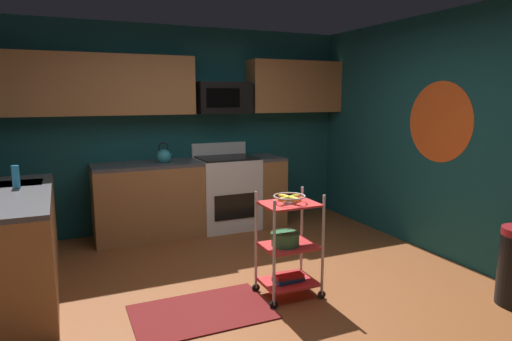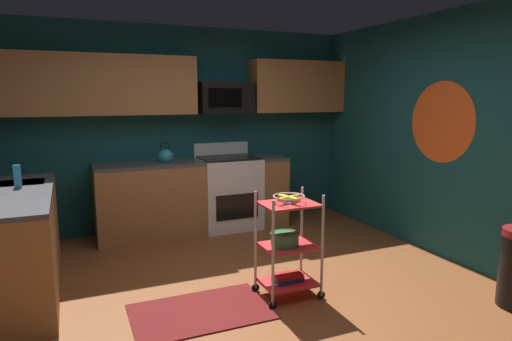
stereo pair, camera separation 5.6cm
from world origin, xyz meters
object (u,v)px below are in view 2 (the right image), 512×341
at_px(microwave, 225,98).
at_px(mixing_bowl_large, 285,239).
at_px(oven_range, 228,192).
at_px(kettle, 166,156).
at_px(rolling_cart, 288,246).
at_px(book_stack, 288,278).
at_px(fruit_bowl, 289,198).
at_px(dish_soap_bottle, 17,176).

distance_m(microwave, mixing_bowl_large, 2.55).
distance_m(oven_range, kettle, 0.96).
bearing_deg(mixing_bowl_large, rolling_cart, 0.00).
height_order(rolling_cart, kettle, kettle).
relative_size(microwave, kettle, 2.65).
bearing_deg(microwave, book_stack, -95.63).
height_order(oven_range, kettle, kettle).
relative_size(oven_range, kettle, 4.17).
xyz_separation_m(microwave, fruit_bowl, (-0.22, -2.25, -0.82)).
bearing_deg(book_stack, kettle, 105.42).
xyz_separation_m(microwave, mixing_bowl_large, (-0.26, -2.25, -1.18)).
xyz_separation_m(oven_range, mixing_bowl_large, (-0.26, -2.14, 0.04)).
xyz_separation_m(oven_range, microwave, (-0.00, 0.10, 1.22)).
xyz_separation_m(rolling_cart, mixing_bowl_large, (-0.04, -0.00, 0.07)).
height_order(rolling_cart, fruit_bowl, rolling_cart).
distance_m(kettle, dish_soap_bottle, 1.82).
relative_size(fruit_bowl, book_stack, 1.04).
height_order(microwave, rolling_cart, microwave).
xyz_separation_m(mixing_bowl_large, kettle, (-0.56, 2.14, 0.48)).
height_order(microwave, book_stack, microwave).
height_order(oven_range, mixing_bowl_large, oven_range).
bearing_deg(book_stack, dish_soap_bottle, 151.41).
height_order(microwave, fruit_bowl, microwave).
xyz_separation_m(rolling_cart, book_stack, (0.00, 0.00, -0.29)).
distance_m(microwave, book_stack, 2.73).
bearing_deg(oven_range, kettle, -179.73).
distance_m(book_stack, kettle, 2.37).
bearing_deg(kettle, microwave, 7.61).
xyz_separation_m(rolling_cart, dish_soap_bottle, (-2.12, 1.15, 0.57)).
bearing_deg(microwave, kettle, -172.39).
relative_size(microwave, book_stack, 2.68).
bearing_deg(mixing_bowl_large, book_stack, 0.00).
bearing_deg(fruit_bowl, dish_soap_bottle, 151.41).
bearing_deg(rolling_cart, book_stack, 0.00).
height_order(fruit_bowl, kettle, kettle).
distance_m(mixing_bowl_large, kettle, 2.26).
height_order(rolling_cart, book_stack, rolling_cart).
height_order(microwave, mixing_bowl_large, microwave).
relative_size(book_stack, kettle, 0.99).
height_order(kettle, dish_soap_bottle, kettle).
relative_size(fruit_bowl, mixing_bowl_large, 1.08).
xyz_separation_m(fruit_bowl, dish_soap_bottle, (-2.12, 1.15, 0.14)).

